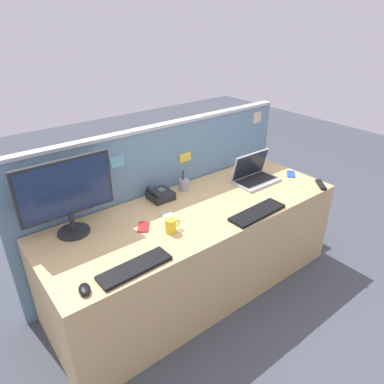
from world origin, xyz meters
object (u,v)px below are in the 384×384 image
at_px(cell_phone_silver_slab, 169,217).
at_px(cell_phone_red_case, 144,227).
at_px(desk_phone, 160,195).
at_px(keyboard_main, 135,268).
at_px(keyboard_spare, 257,213).
at_px(coffee_mug, 171,225).
at_px(desktop_monitor, 66,192).
at_px(tv_remote, 321,185).
at_px(computer_mouse_right_hand, 85,289).
at_px(pen_cup, 184,185).
at_px(cell_phone_blue_case, 291,174).
at_px(laptop, 254,174).

bearing_deg(cell_phone_silver_slab, cell_phone_red_case, -163.56).
distance_m(desk_phone, keyboard_main, 0.82).
bearing_deg(keyboard_spare, coffee_mug, 160.29).
height_order(desktop_monitor, keyboard_main, desktop_monitor).
relative_size(cell_phone_silver_slab, tv_remote, 0.78).
xyz_separation_m(desktop_monitor, tv_remote, (1.85, -0.59, -0.28)).
distance_m(computer_mouse_right_hand, pen_cup, 1.25).
bearing_deg(tv_remote, desk_phone, -168.65).
distance_m(cell_phone_red_case, cell_phone_blue_case, 1.46).
relative_size(cell_phone_red_case, cell_phone_silver_slab, 0.94).
xyz_separation_m(keyboard_main, cell_phone_silver_slab, (0.46, 0.33, -0.01)).
distance_m(desktop_monitor, computer_mouse_right_hand, 0.65).
xyz_separation_m(desk_phone, computer_mouse_right_hand, (-0.85, -0.59, -0.02)).
height_order(desk_phone, coffee_mug, desk_phone).
relative_size(laptop, keyboard_main, 0.88).
relative_size(desktop_monitor, cell_phone_red_case, 4.75).
relative_size(tv_remote, coffee_mug, 1.54).
bearing_deg(desktop_monitor, computer_mouse_right_hand, -105.97).
bearing_deg(desktop_monitor, desk_phone, 2.53).
xyz_separation_m(desk_phone, coffee_mug, (-0.19, -0.42, 0.01)).
bearing_deg(computer_mouse_right_hand, cell_phone_red_case, 44.91).
bearing_deg(cell_phone_blue_case, cell_phone_red_case, -132.80).
bearing_deg(cell_phone_red_case, keyboard_main, -91.06).
relative_size(desktop_monitor, cell_phone_silver_slab, 4.48).
distance_m(keyboard_main, keyboard_spare, 0.98).
relative_size(desktop_monitor, desk_phone, 3.46).
relative_size(laptop, cell_phone_blue_case, 2.73).
relative_size(keyboard_main, tv_remote, 2.51).
relative_size(laptop, computer_mouse_right_hand, 3.76).
bearing_deg(cell_phone_blue_case, coffee_mug, -126.48).
height_order(keyboard_main, cell_phone_blue_case, keyboard_main).
distance_m(desktop_monitor, cell_phone_blue_case, 1.89).
bearing_deg(pen_cup, laptop, -21.64).
bearing_deg(keyboard_spare, pen_cup, 104.45).
height_order(computer_mouse_right_hand, coffee_mug, coffee_mug).
bearing_deg(desktop_monitor, coffee_mug, -37.43).
xyz_separation_m(laptop, pen_cup, (-0.56, 0.22, -0.01)).
distance_m(keyboard_spare, coffee_mug, 0.64).
bearing_deg(desktop_monitor, keyboard_spare, -27.46).
xyz_separation_m(computer_mouse_right_hand, cell_phone_red_case, (0.55, 0.33, -0.01)).
xyz_separation_m(cell_phone_blue_case, coffee_mug, (-1.34, -0.09, 0.04)).
distance_m(computer_mouse_right_hand, cell_phone_silver_slab, 0.82).
xyz_separation_m(desk_phone, keyboard_spare, (0.42, -0.61, -0.02)).
bearing_deg(pen_cup, keyboard_main, -142.72).
relative_size(keyboard_spare, coffee_mug, 4.13).
distance_m(computer_mouse_right_hand, cell_phone_blue_case, 2.02).
bearing_deg(coffee_mug, cell_phone_silver_slab, 60.71).
relative_size(computer_mouse_right_hand, coffee_mug, 0.91).
xyz_separation_m(keyboard_main, tv_remote, (1.72, -0.02, -0.00)).
bearing_deg(cell_phone_silver_slab, pen_cup, 56.42).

